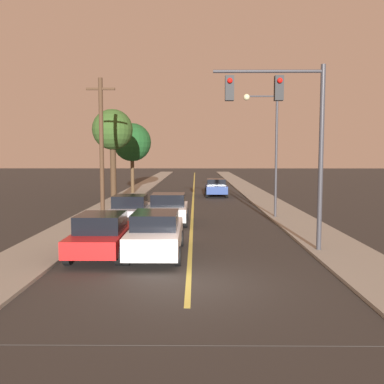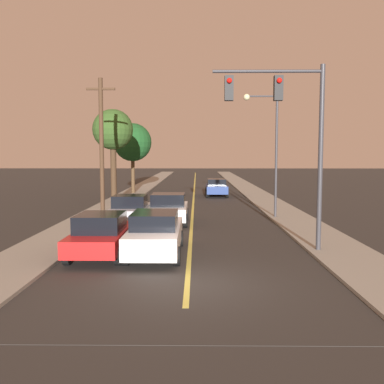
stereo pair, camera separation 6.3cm
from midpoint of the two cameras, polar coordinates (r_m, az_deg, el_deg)
name	(u,v)px [view 2 (the right image)]	position (r m, az deg, el deg)	size (l,w,h in m)	color
ground_plane	(187,284)	(12.56, -0.47, -12.13)	(200.00, 200.00, 0.00)	#2D2B28
road_surface	(194,187)	(48.14, 0.36, 0.65)	(8.93, 80.00, 0.01)	#2D2B28
sidewalk_left	(144,187)	(48.50, -6.41, 0.72)	(2.50, 80.00, 0.12)	gray
sidewalk_right	(245,187)	(48.45, 7.13, 0.70)	(2.50, 80.00, 0.12)	gray
car_near_lane_front	(155,233)	(15.80, -4.79, -5.50)	(1.93, 4.87, 1.63)	white
car_near_lane_second	(168,209)	(22.86, -3.09, -2.21)	(2.09, 3.94, 1.63)	white
car_outer_lane_front	(101,234)	(16.01, -11.87, -5.52)	(1.94, 4.41, 1.57)	red
car_outer_lane_second	(130,210)	(22.63, -8.14, -2.41)	(1.99, 3.89, 1.59)	#A5A8B2
car_far_oncoming	(217,187)	(37.69, 3.34, 0.61)	(1.92, 4.06, 1.53)	navy
traffic_signal_mast	(288,120)	(16.36, 12.80, 9.31)	(4.11, 0.42, 6.86)	#333338
streetlamp_right	(268,138)	(24.92, 10.21, 7.12)	(1.98, 0.36, 7.01)	#333338
utility_pole_left	(102,146)	(24.55, -11.89, 6.04)	(1.60, 0.24, 7.79)	#422D1E
tree_left_near	(133,143)	(40.12, -7.89, 6.55)	(3.52, 3.52, 6.45)	#4C3823
tree_left_far	(113,131)	(32.04, -10.45, 8.03)	(2.96, 2.96, 6.87)	#3D2B1C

